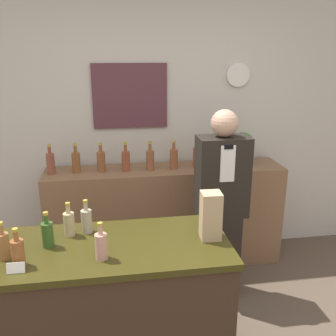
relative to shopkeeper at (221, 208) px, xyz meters
The scene contains 21 objects.
back_wall 1.12m from the shopkeeper, 119.53° to the left, with size 5.20×0.09×2.70m.
back_shelf 0.74m from the shopkeeper, 122.77° to the left, with size 2.21×0.43×0.97m.
display_counter 1.19m from the shopkeeper, 141.05° to the right, with size 1.41×0.65×0.93m.
shopkeeper is the anchor object (origin of this frame).
potted_plant 0.77m from the shopkeeper, 57.77° to the left, with size 0.23×0.23×0.31m.
paper_bag 0.83m from the shopkeeper, 111.78° to the right, with size 0.12×0.12×0.29m.
price_card_left 1.66m from the shopkeeper, 145.52° to the right, with size 0.09×0.02×0.06m.
counter_bottle_0 1.67m from the shopkeeper, 151.88° to the right, with size 0.07×0.07×0.22m.
counter_bottle_1 1.63m from the shopkeeper, 147.51° to the right, with size 0.07×0.07×0.22m.
counter_bottle_2 1.43m from the shopkeeper, 151.20° to the right, with size 0.07×0.07×0.22m.
counter_bottle_3 1.28m from the shopkeeper, 153.66° to the right, with size 0.07×0.07×0.22m.
counter_bottle_4 1.18m from the shopkeeper, 152.58° to the right, with size 0.07×0.07×0.22m.
counter_bottle_5 1.29m from the shopkeeper, 137.18° to the right, with size 0.07×0.07×0.22m.
shelf_bottle_0 1.53m from the shopkeeper, 157.40° to the left, with size 0.07×0.07×0.27m.
shelf_bottle_1 1.33m from the shopkeeper, 153.69° to the left, with size 0.07×0.07×0.27m.
shelf_bottle_2 1.14m from the shopkeeper, 149.18° to the left, with size 0.07×0.07×0.27m.
shelf_bottle_3 0.96m from the shopkeeper, 142.93° to the left, with size 0.07×0.07×0.27m.
shelf_bottle_4 0.80m from the shopkeeper, 133.06° to the left, with size 0.07×0.07×0.27m.
shelf_bottle_5 0.69m from the shopkeeper, 117.74° to the left, with size 0.07×0.07×0.27m.
shelf_bottle_6 0.64m from the shopkeeper, 97.25° to the left, with size 0.07×0.07×0.27m.
shelf_bottle_7 0.64m from the shopkeeper, 75.36° to the left, with size 0.07×0.07×0.27m.
Camera 1 is at (-0.38, -1.54, 2.01)m, focal length 40.00 mm.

